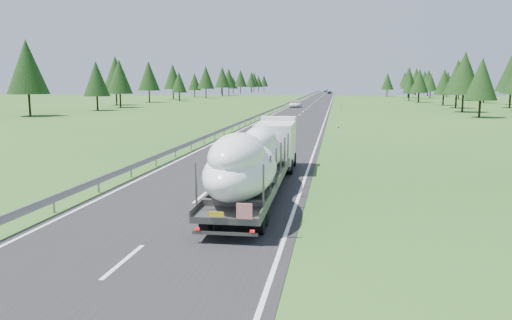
# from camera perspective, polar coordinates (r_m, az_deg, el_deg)

# --- Properties ---
(ground) EXTENTS (400.00, 400.00, 0.00)m
(ground) POSITION_cam_1_polar(r_m,az_deg,el_deg) (24.15, -6.18, -4.14)
(ground) COLOR #29531B
(ground) RESTS_ON ground
(road_surface) EXTENTS (10.00, 400.00, 0.02)m
(road_surface) POSITION_cam_1_polar(r_m,az_deg,el_deg) (122.96, 6.30, 6.23)
(road_surface) COLOR black
(road_surface) RESTS_ON ground
(guardrail) EXTENTS (0.10, 400.00, 0.76)m
(guardrail) POSITION_cam_1_polar(r_m,az_deg,el_deg) (123.27, 3.83, 6.55)
(guardrail) COLOR slate
(guardrail) RESTS_ON ground
(marker_posts) EXTENTS (0.13, 350.08, 1.00)m
(marker_posts) POSITION_cam_1_polar(r_m,az_deg,el_deg) (177.75, 9.34, 7.11)
(marker_posts) COLOR silver
(marker_posts) RESTS_ON ground
(highway_sign) EXTENTS (0.08, 0.90, 2.60)m
(highway_sign) POSITION_cam_1_polar(r_m,az_deg,el_deg) (102.75, 9.77, 6.67)
(highway_sign) COLOR slate
(highway_sign) RESTS_ON ground
(tree_line_right) EXTENTS (28.38, 345.00, 12.52)m
(tree_line_right) POSITION_cam_1_polar(r_m,az_deg,el_deg) (154.72, 22.36, 8.71)
(tree_line_right) COLOR black
(tree_line_right) RESTS_ON ground
(tree_line_left) EXTENTS (14.70, 344.80, 12.65)m
(tree_line_left) POSITION_cam_1_polar(r_m,az_deg,el_deg) (173.57, -7.55, 9.33)
(tree_line_left) COLOR black
(tree_line_left) RESTS_ON ground
(boat_truck) EXTENTS (2.80, 17.40, 3.53)m
(boat_truck) POSITION_cam_1_polar(r_m,az_deg,el_deg) (23.89, 0.15, 0.46)
(boat_truck) COLOR white
(boat_truck) RESTS_ON ground
(distant_van) EXTENTS (2.52, 5.45, 1.51)m
(distant_van) POSITION_cam_1_polar(r_m,az_deg,el_deg) (112.17, 4.52, 6.40)
(distant_van) COLOR white
(distant_van) RESTS_ON ground
(distant_car_dark) EXTENTS (2.11, 4.55, 1.51)m
(distant_car_dark) POSITION_cam_1_polar(r_m,az_deg,el_deg) (255.53, 8.39, 7.66)
(distant_car_dark) COLOR black
(distant_car_dark) RESTS_ON ground
(distant_car_blue) EXTENTS (2.12, 4.85, 1.55)m
(distant_car_blue) POSITION_cam_1_polar(r_m,az_deg,el_deg) (312.07, 8.00, 7.86)
(distant_car_blue) COLOR #16173E
(distant_car_blue) RESTS_ON ground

